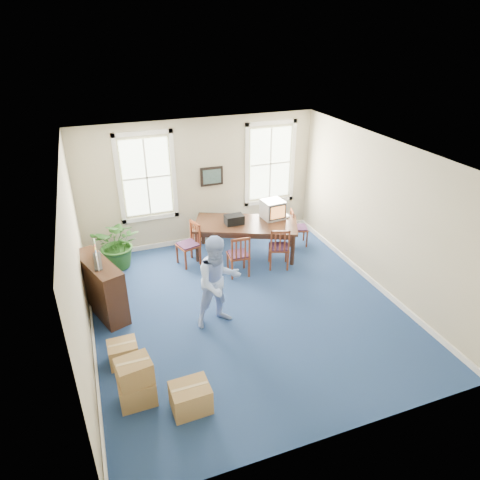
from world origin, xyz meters
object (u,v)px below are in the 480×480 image
object	(u,v)px
man	(218,282)
cardboard_boxes	(148,372)
crt_tv	(273,209)
credenza	(101,286)
potted_plant	(119,243)
conference_table	(246,238)
chair_near_left	(238,254)

from	to	relation	value
man	cardboard_boxes	world-z (taller)	man
crt_tv	cardboard_boxes	xyz separation A→B (m)	(-3.74, -3.76, -0.66)
credenza	cardboard_boxes	distance (m)	2.52
potted_plant	cardboard_boxes	bearing A→B (deg)	-90.09
crt_tv	cardboard_boxes	distance (m)	5.35
crt_tv	man	size ratio (longest dim) A/B	0.30
conference_table	chair_near_left	size ratio (longest dim) A/B	2.42
conference_table	cardboard_boxes	bearing A→B (deg)	-105.10
crt_tv	credenza	size ratio (longest dim) A/B	0.37
crt_tv	man	bearing A→B (deg)	-136.99
potted_plant	cardboard_boxes	size ratio (longest dim) A/B	0.85
man	cardboard_boxes	xyz separation A→B (m)	(-1.55, -1.32, -0.50)
chair_near_left	credenza	bearing A→B (deg)	11.70
crt_tv	chair_near_left	size ratio (longest dim) A/B	0.54
conference_table	crt_tv	bearing A→B (deg)	28.36
potted_plant	crt_tv	bearing A→B (deg)	-5.69
cardboard_boxes	chair_near_left	bearing A→B (deg)	48.85
conference_table	crt_tv	distance (m)	0.98
conference_table	man	size ratio (longest dim) A/B	1.35
chair_near_left	cardboard_boxes	bearing A→B (deg)	52.98
chair_near_left	cardboard_boxes	xyz separation A→B (m)	(-2.50, -2.86, -0.09)
man	conference_table	bearing A→B (deg)	51.68
cardboard_boxes	credenza	bearing A→B (deg)	101.70
chair_near_left	crt_tv	bearing A→B (deg)	-139.85
man	cardboard_boxes	bearing A→B (deg)	-146.64
man	cardboard_boxes	size ratio (longest dim) A/B	1.26
credenza	potted_plant	bearing A→B (deg)	52.83
chair_near_left	potted_plant	xyz separation A→B (m)	(-2.50, 1.27, 0.11)
man	potted_plant	xyz separation A→B (m)	(-1.55, 2.82, -0.30)
crt_tv	credenza	world-z (taller)	crt_tv
conference_table	chair_near_left	xyz separation A→B (m)	(-0.51, -0.84, 0.09)
man	credenza	world-z (taller)	man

